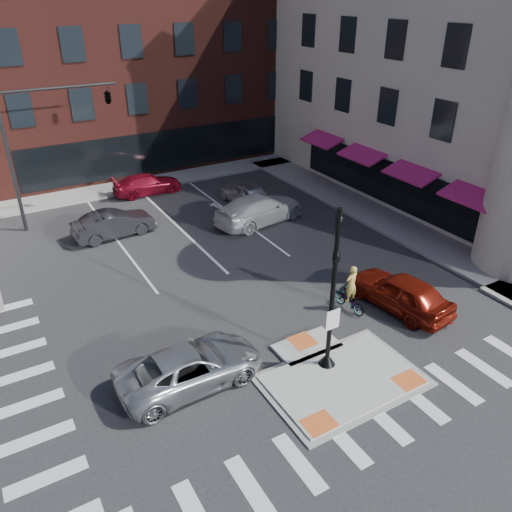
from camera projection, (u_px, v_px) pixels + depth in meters
ground at (333, 373)px, 17.51m from camera, size 120.00×120.00×0.00m
refuge_island at (338, 376)px, 17.29m from camera, size 5.40×4.65×0.13m
sidewalk_e at (372, 213)px, 29.89m from camera, size 3.00×24.00×0.15m
sidewalk_n at (175, 177)px, 35.55m from camera, size 26.00×3.00×0.15m
building_n at (119, 48)px, 39.50m from camera, size 24.40×18.40×15.50m
building_e at (497, 57)px, 32.05m from camera, size 21.90×23.90×17.70m
building_far_left at (2, 63)px, 52.94m from camera, size 10.00×12.00×10.00m
building_far_right at (116, 45)px, 59.77m from camera, size 12.00×12.00×12.00m
signal_pole at (331, 312)px, 16.70m from camera, size 0.60×0.60×5.98m
mast_arm_signal at (82, 109)px, 26.73m from camera, size 6.10×2.24×8.00m
silver_suv at (190, 366)px, 16.75m from camera, size 5.07×2.43×1.40m
red_sedan at (401, 292)px, 20.74m from camera, size 2.39×4.74×1.55m
white_pickup at (259, 209)px, 28.50m from camera, size 5.87×3.19×1.62m
bg_car_dark at (114, 224)px, 26.89m from camera, size 4.45×1.81×1.44m
bg_car_silver at (246, 193)px, 30.96m from camera, size 2.18×4.32×1.41m
bg_car_red at (147, 184)px, 32.60m from camera, size 4.50×1.94×1.29m
cyclist at (350, 295)px, 20.65m from camera, size 0.71×1.66×2.07m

